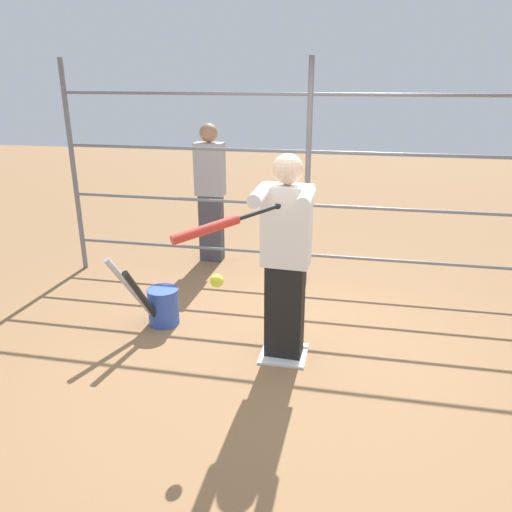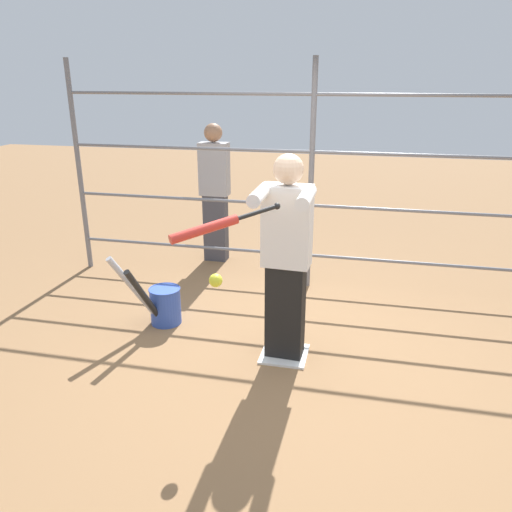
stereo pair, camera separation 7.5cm
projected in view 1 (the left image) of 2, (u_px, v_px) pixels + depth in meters
The scene contains 8 objects.
ground_plane at pixel (284, 355), 4.40m from camera, with size 24.00×24.00×0.00m, color olive.
home_plate at pixel (284, 354), 4.40m from camera, with size 0.40×0.40×0.02m.
fence_backstop at pixel (308, 179), 5.45m from camera, with size 5.67×0.06×2.51m.
batter at pixel (286, 254), 4.06m from camera, with size 0.45×0.60×1.76m.
baseball_bat_swinging at pixel (216, 226), 3.27m from camera, with size 0.64×0.57×0.18m.
softball_in_flight at pixel (217, 281), 3.47m from camera, with size 0.10×0.10×0.10m.
bat_bucket at pixel (160, 305), 4.86m from camera, with size 0.55×0.63×0.80m.
bystander_behind_fence at pixel (210, 192), 6.36m from camera, with size 0.37×0.23×1.77m.
Camera 1 is at (-0.53, 3.81, 2.32)m, focal length 35.00 mm.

